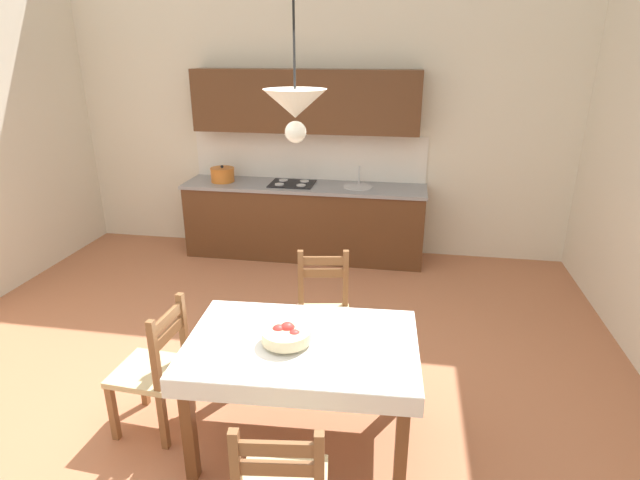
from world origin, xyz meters
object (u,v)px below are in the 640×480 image
at_px(dining_chair_tv_side, 154,371).
at_px(fruit_bowl, 286,335).
at_px(pendant_lamp, 295,106).
at_px(dining_table, 302,359).
at_px(dining_chair_kitchen_side, 323,314).
at_px(kitchen_cabinetry, 304,187).

xyz_separation_m(dining_chair_tv_side, fruit_bowl, (0.90, -0.01, 0.37)).
height_order(fruit_bowl, pendant_lamp, pendant_lamp).
xyz_separation_m(fruit_bowl, pendant_lamp, (0.08, -0.03, 1.34)).
distance_m(dining_table, fruit_bowl, 0.21).
height_order(dining_chair_kitchen_side, dining_chair_tv_side, same).
height_order(dining_table, fruit_bowl, fruit_bowl).
bearing_deg(fruit_bowl, dining_chair_tv_side, 179.26).
bearing_deg(dining_table, fruit_bowl, -157.41).
distance_m(dining_table, dining_chair_kitchen_side, 0.93).
relative_size(dining_table, fruit_bowl, 4.86).
bearing_deg(dining_chair_kitchen_side, dining_chair_tv_side, -136.11).
bearing_deg(kitchen_cabinetry, pendant_lamp, -79.11).
relative_size(kitchen_cabinetry, dining_chair_tv_side, 3.10).
bearing_deg(dining_table, dining_chair_tv_side, -178.63).
relative_size(dining_table, dining_chair_kitchen_side, 1.57).
bearing_deg(fruit_bowl, dining_chair_kitchen_side, 85.83).
relative_size(dining_table, pendant_lamp, 1.81).
xyz_separation_m(dining_table, dining_chair_kitchen_side, (-0.02, 0.91, -0.18)).
distance_m(dining_chair_kitchen_side, dining_chair_tv_side, 1.34).
height_order(dining_table, pendant_lamp, pendant_lamp).
relative_size(dining_chair_tv_side, pendant_lamp, 1.16).
xyz_separation_m(dining_chair_kitchen_side, fruit_bowl, (-0.07, -0.94, 0.37)).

